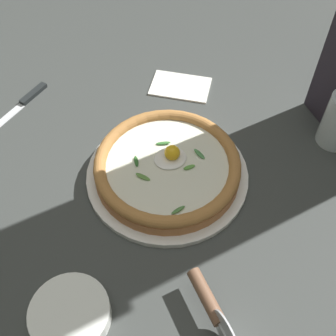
% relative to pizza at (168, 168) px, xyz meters
% --- Properties ---
extents(ground_plane, '(2.40, 2.40, 0.03)m').
position_rel_pizza_xyz_m(ground_plane, '(0.05, 0.00, -0.05)').
color(ground_plane, '#3A3E3C').
rests_on(ground_plane, ground).
extents(pizza_plate, '(0.32, 0.32, 0.01)m').
position_rel_pizza_xyz_m(pizza_plate, '(-0.00, -0.00, -0.03)').
color(pizza_plate, white).
rests_on(pizza_plate, ground).
extents(pizza, '(0.29, 0.29, 0.06)m').
position_rel_pizza_xyz_m(pizza, '(0.00, 0.00, 0.00)').
color(pizza, '#B97140').
rests_on(pizza, pizza_plate).
extents(side_bowl, '(0.13, 0.13, 0.03)m').
position_rel_pizza_xyz_m(side_bowl, '(-0.24, -0.21, -0.02)').
color(side_bowl, white).
rests_on(side_bowl, ground).
extents(pizza_cutter, '(0.03, 0.15, 0.08)m').
position_rel_pizza_xyz_m(pizza_cutter, '(-0.03, -0.29, 0.01)').
color(pizza_cutter, silver).
rests_on(pizza_cutter, ground).
extents(table_knife, '(0.19, 0.15, 0.01)m').
position_rel_pizza_xyz_m(table_knife, '(-0.25, 0.31, -0.03)').
color(table_knife, silver).
rests_on(table_knife, ground).
extents(folded_napkin, '(0.17, 0.15, 0.01)m').
position_rel_pizza_xyz_m(folded_napkin, '(0.12, 0.25, -0.03)').
color(folded_napkin, white).
rests_on(folded_napkin, ground).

